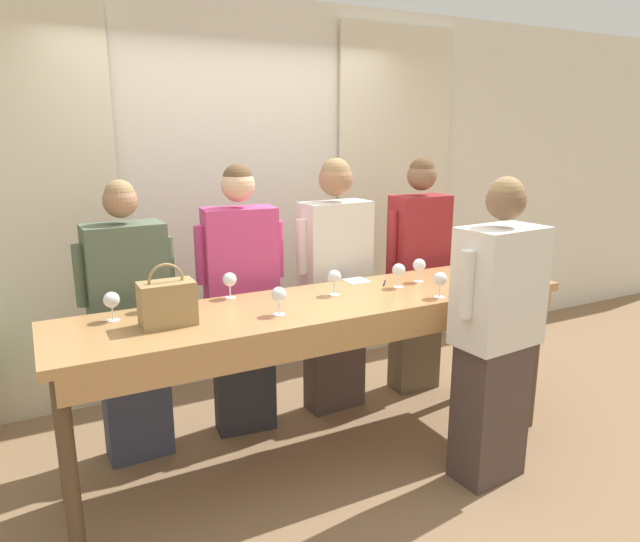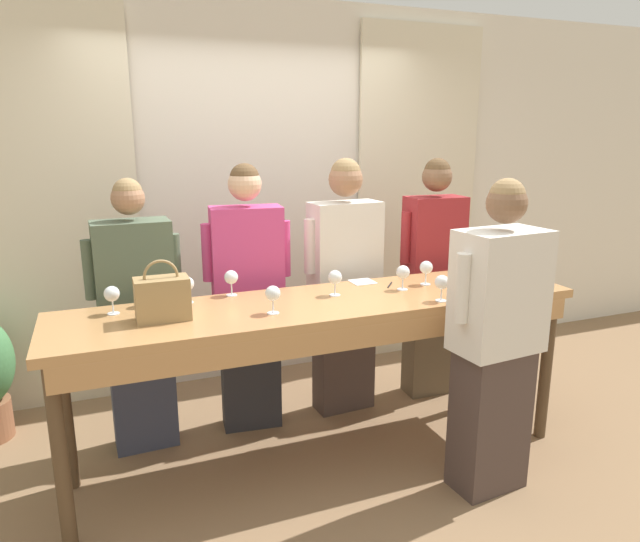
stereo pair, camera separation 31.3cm
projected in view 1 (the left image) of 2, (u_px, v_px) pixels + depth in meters
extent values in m
plane|color=#846647|center=(325.00, 459.00, 3.35)|extent=(18.00, 18.00, 0.00)
cube|color=silver|center=(236.00, 196.00, 4.23)|extent=(12.00, 0.06, 2.80)
cube|color=beige|center=(31.00, 218.00, 3.57)|extent=(1.08, 0.03, 2.69)
cube|color=beige|center=(395.00, 195.00, 4.80)|extent=(1.08, 0.03, 2.69)
cube|color=#B27F4C|center=(326.00, 304.00, 3.12)|extent=(2.87, 0.67, 0.05)
cube|color=#B27F4C|center=(355.00, 337.00, 2.87)|extent=(2.76, 0.03, 0.12)
cylinder|color=#4C3823|center=(70.00, 474.00, 2.40)|extent=(0.07, 0.07, 0.92)
cylinder|color=#4C3823|center=(533.00, 359.00, 3.63)|extent=(0.07, 0.07, 0.92)
cylinder|color=#4C3823|center=(61.00, 421.00, 2.85)|extent=(0.07, 0.07, 0.92)
cylinder|color=#4C3823|center=(476.00, 334.00, 4.07)|extent=(0.07, 0.07, 0.92)
cylinder|color=black|center=(486.00, 260.00, 3.59)|extent=(0.08, 0.08, 0.21)
cone|color=black|center=(487.00, 240.00, 3.56)|extent=(0.08, 0.08, 0.04)
cylinder|color=black|center=(488.00, 230.00, 3.54)|extent=(0.03, 0.03, 0.08)
cylinder|color=beige|center=(486.00, 262.00, 3.59)|extent=(0.08, 0.08, 0.09)
cube|color=#997A4C|center=(167.00, 304.00, 2.70)|extent=(0.26, 0.15, 0.21)
torus|color=#997A4C|center=(166.00, 281.00, 2.67)|extent=(0.17, 0.01, 0.17)
cylinder|color=white|center=(398.00, 287.00, 3.37)|extent=(0.06, 0.06, 0.00)
cylinder|color=white|center=(398.00, 281.00, 3.36)|extent=(0.01, 0.01, 0.07)
sphere|color=white|center=(399.00, 270.00, 3.34)|extent=(0.08, 0.08, 0.08)
cylinder|color=white|center=(439.00, 297.00, 3.17)|extent=(0.06, 0.06, 0.00)
cylinder|color=white|center=(439.00, 291.00, 3.16)|extent=(0.01, 0.01, 0.07)
sphere|color=white|center=(440.00, 279.00, 3.14)|extent=(0.08, 0.08, 0.08)
cylinder|color=white|center=(490.00, 268.00, 3.84)|extent=(0.06, 0.06, 0.00)
cylinder|color=white|center=(491.00, 263.00, 3.83)|extent=(0.01, 0.01, 0.07)
sphere|color=white|center=(492.00, 253.00, 3.81)|extent=(0.08, 0.08, 0.08)
cylinder|color=white|center=(230.00, 298.00, 3.16)|extent=(0.06, 0.06, 0.00)
cylinder|color=white|center=(230.00, 291.00, 3.15)|extent=(0.01, 0.01, 0.07)
sphere|color=white|center=(230.00, 279.00, 3.13)|extent=(0.08, 0.08, 0.08)
sphere|color=beige|center=(230.00, 281.00, 3.13)|extent=(0.05, 0.05, 0.05)
cylinder|color=white|center=(279.00, 314.00, 2.87)|extent=(0.06, 0.06, 0.00)
cylinder|color=white|center=(279.00, 307.00, 2.86)|extent=(0.01, 0.01, 0.07)
sphere|color=white|center=(279.00, 295.00, 2.84)|extent=(0.08, 0.08, 0.08)
cylinder|color=white|center=(113.00, 320.00, 2.78)|extent=(0.06, 0.06, 0.00)
cylinder|color=white|center=(113.00, 313.00, 2.77)|extent=(0.01, 0.01, 0.07)
sphere|color=white|center=(111.00, 300.00, 2.75)|extent=(0.08, 0.08, 0.08)
sphere|color=beige|center=(112.00, 302.00, 2.76)|extent=(0.05, 0.05, 0.05)
cylinder|color=white|center=(419.00, 281.00, 3.50)|extent=(0.06, 0.06, 0.00)
cylinder|color=white|center=(419.00, 276.00, 3.49)|extent=(0.01, 0.01, 0.07)
sphere|color=white|center=(419.00, 265.00, 3.47)|extent=(0.08, 0.08, 0.08)
cylinder|color=white|center=(187.00, 306.00, 3.00)|extent=(0.06, 0.06, 0.00)
cylinder|color=white|center=(187.00, 300.00, 2.99)|extent=(0.01, 0.01, 0.07)
sphere|color=white|center=(186.00, 287.00, 2.97)|extent=(0.08, 0.08, 0.08)
cylinder|color=white|center=(149.00, 311.00, 2.93)|extent=(0.06, 0.06, 0.00)
cylinder|color=white|center=(149.00, 304.00, 2.92)|extent=(0.01, 0.01, 0.07)
sphere|color=white|center=(148.00, 291.00, 2.90)|extent=(0.08, 0.08, 0.08)
cylinder|color=white|center=(505.00, 288.00, 3.36)|extent=(0.06, 0.06, 0.00)
cylinder|color=white|center=(505.00, 282.00, 3.35)|extent=(0.01, 0.01, 0.07)
sphere|color=white|center=(506.00, 270.00, 3.33)|extent=(0.08, 0.08, 0.08)
cylinder|color=white|center=(334.00, 295.00, 3.21)|extent=(0.06, 0.06, 0.00)
cylinder|color=white|center=(334.00, 288.00, 3.21)|extent=(0.01, 0.01, 0.07)
sphere|color=white|center=(334.00, 277.00, 3.19)|extent=(0.08, 0.08, 0.08)
cube|color=white|center=(357.00, 281.00, 3.51)|extent=(0.14, 0.14, 0.00)
cylinder|color=black|center=(384.00, 283.00, 3.45)|extent=(0.08, 0.10, 0.01)
cube|color=#383D51|center=(136.00, 394.00, 3.31)|extent=(0.37, 0.22, 0.77)
cube|color=#4C5B47|center=(127.00, 279.00, 3.15)|extent=(0.43, 0.26, 0.61)
sphere|color=#9E7051|center=(120.00, 201.00, 3.04)|extent=(0.18, 0.18, 0.18)
sphere|color=#93754C|center=(120.00, 195.00, 3.04)|extent=(0.16, 0.16, 0.16)
cylinder|color=#4C5B47|center=(168.00, 266.00, 3.25)|extent=(0.07, 0.07, 0.34)
cylinder|color=#4C5B47|center=(81.00, 276.00, 3.02)|extent=(0.07, 0.07, 0.34)
cube|color=#28282D|center=(244.00, 370.00, 3.61)|extent=(0.38, 0.23, 0.80)
cube|color=#C63D7A|center=(240.00, 260.00, 3.44)|extent=(0.45, 0.26, 0.63)
sphere|color=#DBAD89|center=(238.00, 185.00, 3.33)|extent=(0.20, 0.20, 0.20)
sphere|color=brown|center=(238.00, 179.00, 3.32)|extent=(0.18, 0.18, 0.18)
cylinder|color=#C63D7A|center=(278.00, 249.00, 3.51)|extent=(0.08, 0.08, 0.35)
cylinder|color=#C63D7A|center=(201.00, 255.00, 3.34)|extent=(0.08, 0.08, 0.35)
cube|color=#473833|center=(335.00, 352.00, 3.90)|extent=(0.40, 0.21, 0.80)
cube|color=silver|center=(335.00, 250.00, 3.73)|extent=(0.47, 0.25, 0.63)
sphere|color=#9E7051|center=(336.00, 179.00, 3.62)|extent=(0.22, 0.22, 0.22)
sphere|color=#93754C|center=(336.00, 173.00, 3.61)|extent=(0.19, 0.19, 0.19)
cylinder|color=silver|center=(367.00, 239.00, 3.84)|extent=(0.07, 0.07, 0.35)
cylinder|color=silver|center=(302.00, 247.00, 3.59)|extent=(0.07, 0.07, 0.35)
cube|color=brown|center=(415.00, 336.00, 4.20)|extent=(0.35, 0.21, 0.80)
cube|color=maroon|center=(419.00, 240.00, 4.03)|extent=(0.41, 0.25, 0.63)
sphere|color=brown|center=(422.00, 176.00, 3.92)|extent=(0.20, 0.20, 0.20)
sphere|color=brown|center=(422.00, 171.00, 3.92)|extent=(0.18, 0.18, 0.18)
cylinder|color=maroon|center=(445.00, 231.00, 4.11)|extent=(0.07, 0.07, 0.35)
cylinder|color=maroon|center=(393.00, 236.00, 3.93)|extent=(0.07, 0.07, 0.35)
cube|color=#473833|center=(490.00, 410.00, 3.10)|extent=(0.39, 0.27, 0.78)
cube|color=silver|center=(499.00, 286.00, 2.94)|extent=(0.46, 0.31, 0.62)
sphere|color=brown|center=(506.00, 201.00, 2.83)|extent=(0.20, 0.20, 0.20)
sphere|color=#93754C|center=(507.00, 194.00, 2.82)|extent=(0.17, 0.17, 0.17)
cylinder|color=silver|center=(467.00, 284.00, 2.80)|extent=(0.08, 0.08, 0.34)
cylinder|color=silver|center=(531.00, 272.00, 3.05)|extent=(0.08, 0.08, 0.34)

